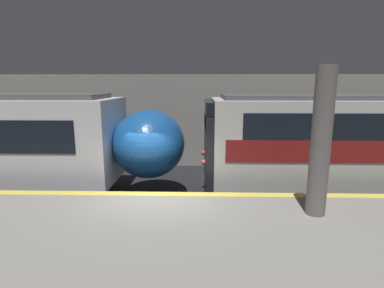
{
  "coord_description": "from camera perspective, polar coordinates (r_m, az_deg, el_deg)",
  "views": [
    {
      "loc": [
        1.08,
        -7.59,
        3.92
      ],
      "look_at": [
        0.86,
        0.94,
        2.22
      ],
      "focal_mm": 28.0,
      "sensor_mm": 36.0,
      "label": 1
    }
  ],
  "objects": [
    {
      "name": "support_pillar_near",
      "position": [
        6.94,
        23.33,
        0.24
      ],
      "size": [
        0.42,
        0.42,
        3.23
      ],
      "color": "slate",
      "rests_on": "platform"
    },
    {
      "name": "station_rear_barrier",
      "position": [
        14.44,
        -2.83,
        4.39
      ],
      "size": [
        50.0,
        0.15,
        4.39
      ],
      "color": "#9E998E",
      "rests_on": "ground"
    },
    {
      "name": "ground_plane",
      "position": [
        8.61,
        -6.12,
        -15.89
      ],
      "size": [
        120.0,
        120.0,
        0.0
      ],
      "primitive_type": "plane",
      "color": "black"
    },
    {
      "name": "platform",
      "position": [
        6.63,
        -8.6,
        -19.5
      ],
      "size": [
        40.0,
        3.98,
        1.1
      ],
      "color": "gray",
      "rests_on": "ground"
    }
  ]
}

